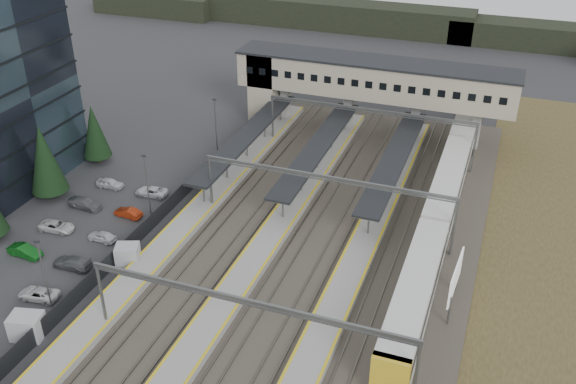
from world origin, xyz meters
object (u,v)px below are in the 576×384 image
at_px(relay_cabin_near, 27,326).
at_px(billboard, 455,279).
at_px(footbridge, 355,80).
at_px(train, 447,189).
at_px(relay_cabin_far, 128,255).

distance_m(relay_cabin_near, billboard, 39.01).
xyz_separation_m(relay_cabin_near, footbridge, (15.54, 53.48, 6.76)).
xyz_separation_m(relay_cabin_near, train, (31.84, 36.09, 1.07)).
bearing_deg(train, relay_cabin_far, -141.52).
distance_m(relay_cabin_near, relay_cabin_far, 12.87).
relative_size(relay_cabin_near, train, 0.05).
relative_size(relay_cabin_far, train, 0.04).
bearing_deg(train, billboard, -80.38).
height_order(relay_cabin_near, footbridge, footbridge).
distance_m(relay_cabin_far, train, 37.68).
distance_m(footbridge, train, 24.50).
bearing_deg(billboard, footbridge, 118.11).
bearing_deg(billboard, train, 99.62).
height_order(relay_cabin_near, train, train).
bearing_deg(footbridge, train, -46.85).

